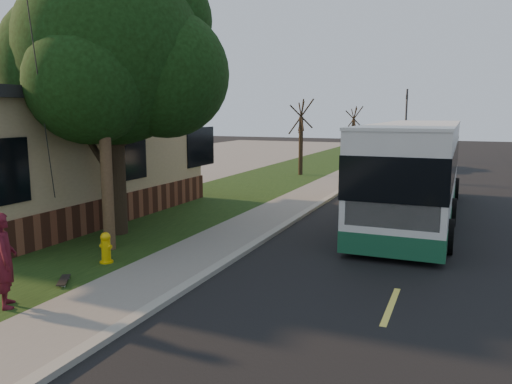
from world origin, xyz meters
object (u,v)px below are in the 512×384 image
utility_pole (101,70)px  leafy_tree (115,56)px  transit_bus (416,168)px  distant_car (416,155)px  bare_tree_far (353,133)px  dumpster (95,185)px  fire_hydrant (106,248)px  skateboarder (4,260)px  skateboard_main (64,280)px  traffic_signal (406,118)px  bare_tree_near (301,138)px

utility_pole → leafy_tree: bearing=117.6°
transit_bus → distant_car: transit_bus is taller
bare_tree_far → transit_bus: 22.44m
transit_bus → dumpster: (-11.91, -2.18, -0.97)m
fire_hydrant → bare_tree_far: bearing=90.8°
skateboarder → skateboard_main: bearing=-48.2°
traffic_signal → fire_hydrant: bearing=-95.2°
dumpster → traffic_signal: bearing=72.3°
utility_pole → traffic_signal: size_ratio=1.65×
transit_bus → skateboarder: size_ratio=6.80×
transit_bus → fire_hydrant: bearing=-125.9°
bare_tree_far → skateboard_main: 31.55m
distant_car → skateboard_main: bearing=-107.2°
leafy_tree → bare_tree_near: bearing=87.5°
distant_car → bare_tree_near: bearing=-138.2°
fire_hydrant → skateboard_main: 1.53m
skateboard_main → distant_car: size_ratio=0.14×
utility_pole → skateboard_main: (0.81, -2.48, -4.51)m
dumpster → distant_car: bearing=59.9°
fire_hydrant → skateboarder: (0.10, -2.88, 0.52)m
skateboard_main → distant_car: (4.72, 26.00, 0.74)m
traffic_signal → skateboarder: (-3.00, -36.88, -2.21)m
fire_hydrant → bare_tree_near: size_ratio=0.17×
bare_tree_near → leafy_tree: bearing=-92.5°
fire_hydrant → skateboarder: 2.93m
leafy_tree → skateboard_main: 6.74m
skateboarder → bare_tree_far: bearing=-47.3°
bare_tree_far → skateboard_main: bearing=-89.1°
leafy_tree → traffic_signal: size_ratio=1.42×
utility_pole → distant_car: utility_pole is taller
utility_pole → transit_bus: (6.91, 7.56, -2.90)m
bare_tree_near → bare_tree_far: 12.01m
transit_bus → distant_car: size_ratio=2.38×
bare_tree_far → dumpster: (-5.31, -23.63, -1.24)m
bare_tree_far → skateboarder: (0.50, -32.88, -1.05)m
leafy_tree → bare_tree_near: leafy_tree is taller
bare_tree_near → distant_car: bare_tree_near is taller
leafy_tree → dumpster: bearing=138.0°
leafy_tree → dumpster: leafy_tree is taller
dumpster → leafy_tree: bearing=-42.0°
skateboard_main → fire_hydrant: bearing=93.8°
skateboard_main → distant_car: 26.43m
traffic_signal → transit_bus: bearing=-83.1°
leafy_tree → skateboarder: leafy_tree is taller
utility_pole → dumpster: utility_pole is taller
traffic_signal → transit_bus: (3.10, -25.45, -1.44)m
dumpster → fire_hydrant: bearing=-48.2°
skateboarder → dumpster: (-5.81, 9.26, -0.19)m
bare_tree_near → skateboarder: size_ratio=2.44×
utility_pole → bare_tree_far: utility_pole is taller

